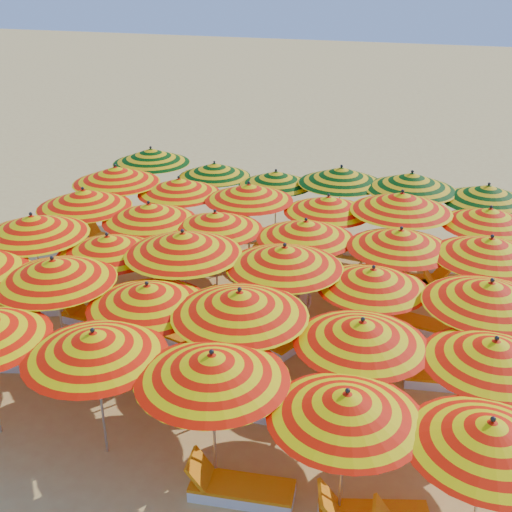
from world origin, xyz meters
name	(u,v)px	position (x,y,z in m)	size (l,w,h in m)	color
ground	(250,324)	(0.00, 0.00, 0.00)	(120.00, 120.00, 0.00)	#DCB761
umbrella_2	(94,344)	(-1.01, -4.95, 2.25)	(3.03, 3.03, 2.56)	silver
umbrella_3	(212,367)	(1.09, -4.99, 2.28)	(3.04, 3.04, 2.59)	silver
umbrella_4	(347,405)	(3.22, -5.14, 2.18)	(2.39, 2.39, 2.47)	silver
umbrella_5	(490,434)	(5.18, -5.14, 2.17)	(2.64, 2.64, 2.46)	silver
umbrella_7	(54,270)	(-3.16, -2.91, 2.32)	(2.92, 2.92, 2.64)	silver
umbrella_8	(148,295)	(-0.99, -3.07, 2.20)	(2.42, 2.42, 2.50)	silver
umbrella_9	(240,303)	(0.87, -3.09, 2.36)	(3.06, 3.06, 2.69)	silver
umbrella_10	(362,332)	(3.10, -3.14, 2.20)	(3.05, 3.05, 2.50)	silver
umbrella_11	(494,352)	(5.25, -3.05, 2.20)	(2.48, 2.48, 2.49)	silver
umbrella_12	(32,225)	(-4.92, -1.15, 2.40)	(3.41, 3.41, 2.73)	silver
umbrella_13	(108,245)	(-2.95, -1.18, 2.19)	(2.69, 2.69, 2.48)	silver
umbrella_14	(183,243)	(-1.17, -1.03, 2.41)	(2.67, 2.67, 2.74)	silver
umbrella_15	(285,257)	(1.08, -0.86, 2.33)	(3.02, 3.02, 2.65)	silver
umbrella_16	(373,278)	(2.94, -0.87, 2.13)	(2.35, 2.35, 2.42)	silver
umbrella_17	(490,293)	(5.17, -1.21, 2.33)	(2.73, 2.73, 2.64)	silver
umbrella_18	(84,198)	(-4.92, 1.04, 2.32)	(2.79, 2.79, 2.63)	silver
umbrella_19	(149,212)	(-2.94, 0.86, 2.23)	(3.09, 3.09, 2.54)	silver
umbrella_20	(215,221)	(-1.19, 0.92, 2.19)	(2.62, 2.62, 2.49)	silver
umbrella_21	(306,230)	(1.05, 1.07, 2.19)	(2.60, 2.60, 2.49)	silver
umbrella_22	(400,239)	(3.26, 1.05, 2.25)	(2.46, 2.46, 2.56)	silver
umbrella_23	(490,248)	(5.19, 1.04, 2.31)	(2.86, 2.86, 2.62)	silver
umbrella_24	(116,175)	(-5.08, 3.00, 2.36)	(2.75, 2.75, 2.68)	silver
umbrella_25	(179,186)	(-3.13, 3.06, 2.20)	(2.40, 2.40, 2.50)	silver
umbrella_26	(249,192)	(-1.03, 3.00, 2.26)	(2.58, 2.58, 2.57)	silver
umbrella_27	(328,204)	(1.18, 2.97, 2.18)	(2.48, 2.48, 2.47)	silver
umbrella_28	(402,202)	(3.04, 3.07, 2.42)	(3.07, 3.07, 2.75)	silver
umbrella_29	(490,217)	(5.19, 3.23, 2.22)	(2.78, 2.78, 2.52)	silver
umbrella_30	(151,156)	(-5.09, 5.26, 2.31)	(2.81, 2.81, 2.62)	silver
umbrella_31	(214,170)	(-2.89, 5.17, 2.08)	(2.77, 2.77, 2.37)	silver
umbrella_32	(276,178)	(-0.83, 4.93, 2.09)	(2.82, 2.82, 2.38)	silver
umbrella_33	(341,175)	(1.09, 5.08, 2.33)	(2.59, 2.59, 2.64)	silver
umbrella_34	(411,181)	(3.10, 4.97, 2.38)	(2.56, 2.56, 2.71)	silver
umbrella_35	(488,193)	(5.14, 4.94, 2.26)	(2.80, 2.80, 2.57)	silver
lounger_1	(239,489)	(1.59, -5.22, 0.15)	(1.79, 0.79, 0.69)	white
lounger_4	(4,360)	(-4.48, -3.28, 0.15)	(1.83, 1.08, 0.69)	white
lounger_5	(95,363)	(-2.56, -2.78, 0.15)	(1.82, 1.16, 0.69)	white
lounger_6	(270,409)	(1.47, -3.11, 0.15)	(1.78, 0.72, 0.69)	white
lounger_7	(30,305)	(-5.42, -1.08, 0.15)	(1.83, 1.13, 0.69)	white
lounger_8	(95,318)	(-3.54, -1.13, 0.15)	(1.78, 0.73, 0.69)	white
lounger_9	(162,330)	(-1.77, -1.12, 0.15)	(1.82, 1.00, 0.69)	white
lounger_10	(259,338)	(0.48, -0.72, 0.15)	(1.82, 1.22, 0.69)	white
lounger_11	(391,359)	(3.44, -0.64, 0.15)	(1.77, 0.69, 0.69)	white
lounger_12	(448,378)	(4.67, -1.00, 0.15)	(1.80, 0.85, 0.69)	white
lounger_13	(75,271)	(-5.43, 0.96, 0.15)	(1.74, 0.61, 0.69)	white
lounger_14	(237,301)	(-0.59, 0.75, 0.15)	(1.82, 1.01, 0.69)	white
lounger_15	(413,323)	(3.76, 1.03, 0.15)	(1.81, 0.89, 0.69)	white
lounger_16	(107,241)	(-5.68, 3.10, 0.15)	(1.82, 0.93, 0.69)	white
lounger_17	(198,254)	(-2.62, 3.08, 0.15)	(1.79, 0.79, 0.69)	white
lounger_18	(231,262)	(-1.53, 2.86, 0.15)	(1.82, 1.21, 0.69)	white
lounger_19	(346,277)	(1.78, 2.92, 0.15)	(1.82, 1.17, 0.69)	white
lounger_20	(417,282)	(3.64, 3.23, 0.15)	(1.83, 1.14, 0.69)	white
lounger_21	(453,290)	(4.59, 3.05, 0.15)	(1.79, 0.78, 0.69)	white
lounger_22	(171,219)	(-4.59, 5.43, 0.15)	(1.83, 1.06, 0.69)	white
lounger_23	(258,234)	(-1.42, 5.08, 0.15)	(1.82, 1.17, 0.69)	white
lounger_24	(356,248)	(1.69, 4.94, 0.15)	(1.79, 0.78, 0.69)	white
lounger_25	(421,255)	(3.60, 5.07, 0.15)	(1.77, 0.72, 0.69)	white
lounger_26	(458,265)	(4.64, 4.70, 0.15)	(1.82, 0.94, 0.69)	white
beachgoer_a	(302,308)	(1.32, -0.11, 0.74)	(0.54, 0.36, 1.49)	tan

